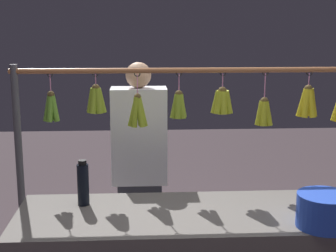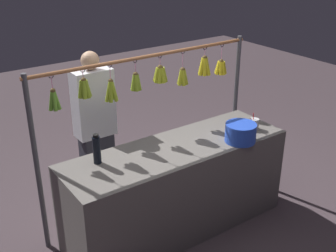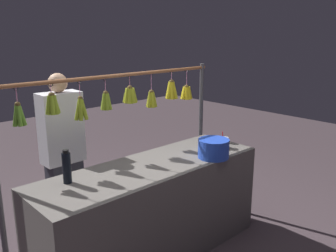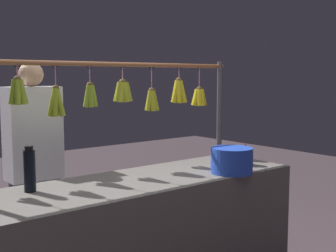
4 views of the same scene
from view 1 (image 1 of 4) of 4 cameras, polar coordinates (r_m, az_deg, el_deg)
name	(u,v)px [view 1 (image 1 of 4)]	position (r m, az deg, el deg)	size (l,w,h in m)	color
display_rack	(207,130)	(3.08, 4.45, -0.47)	(2.26, 0.14, 1.61)	#4C4C51
water_bottle	(83,184)	(2.85, -9.56, -6.44)	(0.06, 0.06, 0.26)	black
blue_bucket	(325,211)	(2.65, 17.26, -9.10)	(0.28, 0.28, 0.17)	blue
vendor_person	(140,178)	(3.54, -3.22, -5.83)	(0.38, 0.20, 1.59)	#2D2D38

